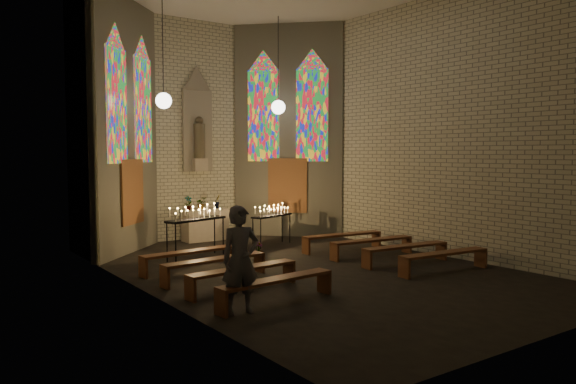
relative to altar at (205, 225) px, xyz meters
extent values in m
plane|color=black|center=(0.00, -5.45, -0.50)|extent=(12.00, 12.00, 0.00)
cube|color=beige|center=(0.00, 0.55, 3.00)|extent=(8.00, 0.02, 7.00)
cube|color=beige|center=(0.00, -11.45, 3.00)|extent=(8.00, 0.02, 7.00)
cube|color=beige|center=(-4.00, -5.45, 3.00)|extent=(0.02, 12.00, 7.00)
cube|color=beige|center=(4.00, -5.45, 3.00)|extent=(0.02, 12.00, 7.00)
cube|color=beige|center=(-2.75, -0.70, 3.00)|extent=(2.72, 2.72, 7.00)
cube|color=beige|center=(2.75, -0.70, 3.00)|extent=(2.72, 2.72, 7.00)
cube|color=#4C3F8C|center=(-3.21, -1.39, 3.50)|extent=(0.78, 0.78, 3.00)
cube|color=#4C3F8C|center=(-2.06, -0.24, 3.50)|extent=(0.78, 0.78, 3.00)
cube|color=#4C3F8C|center=(2.06, -0.24, 3.50)|extent=(0.78, 0.78, 3.00)
cube|color=#4C3F8C|center=(3.21, -1.39, 3.50)|extent=(0.78, 0.78, 3.00)
cube|color=brown|center=(-2.63, -0.82, 1.20)|extent=(0.95, 0.95, 1.80)
cube|color=brown|center=(2.63, -0.82, 1.20)|extent=(0.95, 0.95, 1.80)
cube|color=gray|center=(0.00, 0.47, 3.00)|extent=(1.00, 0.12, 2.60)
cone|color=gray|center=(0.00, 0.47, 4.65)|extent=(1.00, 1.00, 0.80)
cube|color=#ADA08D|center=(0.00, 0.33, 1.90)|extent=(0.45, 0.30, 0.40)
cylinder|color=brown|center=(0.00, 0.33, 2.65)|extent=(0.36, 0.36, 1.10)
sphere|color=brown|center=(0.00, 0.33, 3.30)|extent=(0.26, 0.26, 0.26)
sphere|color=white|center=(-1.90, -1.35, 3.70)|extent=(0.44, 0.44, 0.44)
cylinder|color=black|center=(-1.90, -1.35, 5.10)|extent=(0.02, 0.02, 2.80)
sphere|color=white|center=(1.90, -1.35, 3.70)|extent=(0.44, 0.44, 0.44)
cylinder|color=black|center=(1.90, -1.35, 5.10)|extent=(0.02, 0.02, 2.80)
cube|color=#ADA08D|center=(0.00, 0.00, 0.00)|extent=(1.40, 0.60, 1.00)
imported|color=#4C723F|center=(-0.55, 0.02, 0.72)|extent=(0.25, 0.18, 0.45)
imported|color=#4C723F|center=(-0.09, 0.08, 0.69)|extent=(0.36, 0.32, 0.38)
imported|color=#4C723F|center=(0.43, 0.00, 0.72)|extent=(0.30, 0.28, 0.45)
imported|color=#4C723F|center=(-0.18, -3.45, -0.29)|extent=(0.28, 0.28, 0.42)
cube|color=black|center=(-1.56, -2.57, 0.53)|extent=(1.83, 0.91, 0.06)
cylinder|color=black|center=(-2.32, -2.96, 0.00)|extent=(0.03, 0.03, 1.00)
cylinder|color=black|center=(-0.71, -2.49, 0.00)|extent=(0.03, 0.03, 1.00)
cylinder|color=black|center=(-2.41, -2.64, 0.00)|extent=(0.03, 0.03, 1.00)
cylinder|color=black|center=(-0.81, -2.17, 0.00)|extent=(0.03, 0.03, 1.00)
cube|color=black|center=(1.21, -2.02, 0.40)|extent=(1.59, 0.87, 0.05)
cylinder|color=black|center=(0.57, -2.40, -0.06)|extent=(0.03, 0.03, 0.88)
cylinder|color=black|center=(1.94, -1.91, -0.06)|extent=(0.03, 0.03, 0.88)
cylinder|color=black|center=(0.47, -2.12, -0.06)|extent=(0.03, 0.03, 0.88)
cylinder|color=black|center=(1.85, -1.63, -0.06)|extent=(0.03, 0.03, 0.88)
cube|color=#522C17|center=(-2.36, -3.92, -0.05)|extent=(2.53, 0.58, 0.06)
cube|color=#522C17|center=(-3.57, -4.03, -0.27)|extent=(0.09, 0.35, 0.45)
cube|color=#522C17|center=(-1.14, -3.80, -0.27)|extent=(0.09, 0.35, 0.45)
cube|color=#522C17|center=(2.36, -3.92, -0.05)|extent=(2.53, 0.58, 0.06)
cube|color=#522C17|center=(1.14, -3.80, -0.27)|extent=(0.09, 0.35, 0.45)
cube|color=#522C17|center=(3.57, -4.03, -0.27)|extent=(0.09, 0.35, 0.45)
cube|color=#522C17|center=(-2.36, -5.12, -0.05)|extent=(2.53, 0.58, 0.06)
cube|color=#522C17|center=(-3.57, -5.23, -0.27)|extent=(0.09, 0.35, 0.45)
cube|color=#522C17|center=(-1.14, -5.00, -0.27)|extent=(0.09, 0.35, 0.45)
cube|color=#522C17|center=(2.36, -5.12, -0.05)|extent=(2.53, 0.58, 0.06)
cube|color=#522C17|center=(1.14, -5.00, -0.27)|extent=(0.09, 0.35, 0.45)
cube|color=#522C17|center=(3.57, -5.23, -0.27)|extent=(0.09, 0.35, 0.45)
cube|color=#522C17|center=(-2.36, -6.32, -0.05)|extent=(2.53, 0.58, 0.06)
cube|color=#522C17|center=(-3.57, -6.43, -0.27)|extent=(0.09, 0.35, 0.45)
cube|color=#522C17|center=(-1.14, -6.20, -0.27)|extent=(0.09, 0.35, 0.45)
cube|color=#522C17|center=(2.36, -6.32, -0.05)|extent=(2.53, 0.58, 0.06)
cube|color=#522C17|center=(1.14, -6.20, -0.27)|extent=(0.09, 0.35, 0.45)
cube|color=#522C17|center=(3.57, -6.43, -0.27)|extent=(0.09, 0.35, 0.45)
cube|color=#522C17|center=(-2.36, -7.52, -0.05)|extent=(2.53, 0.58, 0.06)
cube|color=#522C17|center=(-3.57, -7.63, -0.27)|extent=(0.09, 0.35, 0.45)
cube|color=#522C17|center=(-1.14, -7.40, -0.27)|extent=(0.09, 0.35, 0.45)
cube|color=#522C17|center=(2.36, -7.52, -0.05)|extent=(2.53, 0.58, 0.06)
cube|color=#522C17|center=(1.14, -7.40, -0.27)|extent=(0.09, 0.35, 0.45)
cube|color=#522C17|center=(3.57, -7.63, -0.27)|extent=(0.09, 0.35, 0.45)
imported|color=#474750|center=(-3.21, -7.66, 0.44)|extent=(0.74, 0.55, 1.87)
camera|label=1|loc=(-8.06, -15.93, 2.28)|focal=35.00mm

